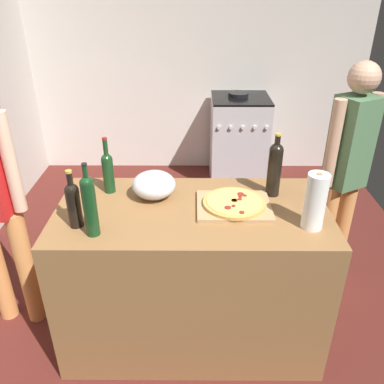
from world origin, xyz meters
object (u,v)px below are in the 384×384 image
paper_towel_roll (315,201)px  wine_bottle_green (73,202)px  pizza (234,203)px  wine_bottle_clear (275,167)px  wine_bottle_amber (108,170)px  stove (238,140)px  person_in_red (346,167)px  wine_bottle_dark (90,204)px  mixing_bowl (154,185)px

paper_towel_roll → wine_bottle_green: wine_bottle_green is taller
pizza → wine_bottle_clear: (0.23, 0.15, 0.14)m
paper_towel_roll → wine_bottle_amber: size_ratio=0.89×
pizza → stove: 2.25m
pizza → person_in_red: person_in_red is taller
wine_bottle_dark → mixing_bowl: bearing=54.8°
mixing_bowl → paper_towel_roll: size_ratio=0.83×
wine_bottle_amber → paper_towel_roll: bearing=-18.9°
paper_towel_roll → person_in_red: size_ratio=0.19×
stove → person_in_red: person_in_red is taller
mixing_bowl → wine_bottle_amber: 0.28m
pizza → stove: (0.26, 2.18, -0.47)m
paper_towel_roll → wine_bottle_amber: bearing=161.1°
wine_bottle_clear → stove: size_ratio=0.38×
paper_towel_roll → stove: paper_towel_roll is taller
paper_towel_roll → stove: 2.45m
mixing_bowl → wine_bottle_amber: (-0.27, 0.06, 0.06)m
wine_bottle_green → wine_bottle_amber: bearing=74.7°
pizza → stove: size_ratio=0.35×
stove → mixing_bowl: bearing=-108.9°
wine_bottle_amber → stove: (0.97, 2.00, -0.58)m
pizza → mixing_bowl: (-0.44, 0.12, 0.05)m
wine_bottle_amber → stove: bearing=64.1°
wine_bottle_green → wine_bottle_amber: size_ratio=0.92×
wine_bottle_dark → paper_towel_roll: bearing=3.7°
stove → wine_bottle_clear: bearing=-90.8°
pizza → paper_towel_roll: paper_towel_roll is taller
wine_bottle_dark → stove: (0.97, 2.44, -0.61)m
paper_towel_roll → mixing_bowl: bearing=159.4°
wine_bottle_clear → wine_bottle_green: wine_bottle_clear is taller
wine_bottle_green → stove: (1.07, 2.37, -0.58)m
wine_bottle_green → person_in_red: person_in_red is taller
wine_bottle_amber → stove: 2.30m
paper_towel_roll → wine_bottle_clear: wine_bottle_clear is taller
wine_bottle_clear → stove: wine_bottle_clear is taller
pizza → stove: stove is taller
pizza → wine_bottle_green: bearing=-167.3°
mixing_bowl → wine_bottle_dark: wine_bottle_dark is taller
wine_bottle_clear → wine_bottle_amber: bearing=178.1°
pizza → mixing_bowl: bearing=165.0°
wine_bottle_clear → wine_bottle_amber: (-0.94, 0.03, -0.04)m
pizza → person_in_red: size_ratio=0.21×
wine_bottle_amber → person_in_red: (1.49, 0.33, -0.13)m
wine_bottle_green → wine_bottle_dark: (0.10, -0.07, 0.04)m
mixing_bowl → paper_towel_roll: bearing=-20.6°
wine_bottle_dark → stove: wine_bottle_dark is taller
pizza → wine_bottle_amber: (-0.71, 0.18, 0.11)m
mixing_bowl → wine_bottle_dark: 0.47m
pizza → wine_bottle_clear: size_ratio=0.91×
pizza → stove: bearing=83.1°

